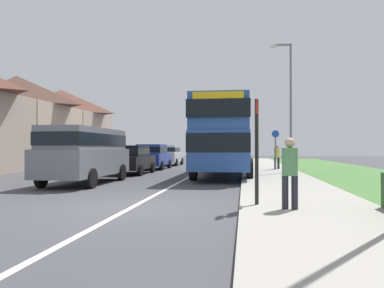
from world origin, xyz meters
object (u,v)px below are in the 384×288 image
(parked_car_blue, at_px, (153,156))
(pedestrian_walking_away, at_px, (277,155))
(cycle_route_sign, at_px, (275,148))
(double_decker_bus, at_px, (224,134))
(parked_car_black, at_px, (131,158))
(street_lamp_mid, at_px, (289,99))
(pedestrian_at_stop, at_px, (290,170))
(parked_car_silver, at_px, (168,154))
(parked_van_grey, at_px, (86,151))
(bus_stop_sign, at_px, (257,144))

(parked_car_blue, bearing_deg, pedestrian_walking_away, -5.74)
(cycle_route_sign, bearing_deg, double_decker_bus, -125.90)
(parked_car_black, distance_m, parked_car_blue, 4.95)
(parked_car_black, xyz_separation_m, parked_car_blue, (-0.00, 4.95, 0.05))
(street_lamp_mid, bearing_deg, double_decker_bus, -154.90)
(parked_car_blue, height_order, pedestrian_at_stop, parked_car_blue)
(parked_car_silver, height_order, street_lamp_mid, street_lamp_mid)
(parked_van_grey, xyz_separation_m, cycle_route_sign, (8.25, 9.02, 0.10))
(parked_car_black, height_order, street_lamp_mid, street_lamp_mid)
(pedestrian_walking_away, distance_m, bus_stop_sign, 15.45)
(pedestrian_at_stop, bearing_deg, parked_van_grey, 139.79)
(parked_van_grey, distance_m, pedestrian_at_stop, 9.61)
(parked_van_grey, height_order, parked_car_silver, parked_van_grey)
(pedestrian_at_stop, height_order, bus_stop_sign, bus_stop_sign)
(parked_car_blue, relative_size, pedestrian_walking_away, 2.51)
(parked_van_grey, distance_m, parked_car_silver, 16.32)
(parked_car_blue, xyz_separation_m, parked_car_silver, (-0.07, 5.70, -0.02))
(pedestrian_at_stop, height_order, street_lamp_mid, street_lamp_mid)
(parked_car_blue, height_order, pedestrian_walking_away, parked_car_blue)
(parked_van_grey, height_order, street_lamp_mid, street_lamp_mid)
(parked_car_black, xyz_separation_m, street_lamp_mid, (8.59, 0.96, 3.24))
(double_decker_bus, bearing_deg, pedestrian_walking_away, 57.43)
(parked_car_silver, bearing_deg, cycle_route_sign, -41.85)
(parked_car_black, distance_m, pedestrian_walking_away, 9.19)
(parked_car_silver, distance_m, cycle_route_sign, 10.93)
(pedestrian_walking_away, relative_size, street_lamp_mid, 0.23)
(parked_car_silver, xyz_separation_m, street_lamp_mid, (8.66, -9.69, 3.21))
(double_decker_bus, relative_size, parked_car_blue, 2.35)
(parked_car_black, bearing_deg, bus_stop_sign, -60.03)
(parked_van_grey, relative_size, bus_stop_sign, 2.10)
(parked_car_blue, bearing_deg, parked_van_grey, -90.97)
(parked_car_blue, relative_size, pedestrian_at_stop, 2.51)
(parked_car_blue, xyz_separation_m, pedestrian_walking_away, (8.21, -0.82, 0.05))
(double_decker_bus, bearing_deg, street_lamp_mid, 25.10)
(parked_car_black, relative_size, street_lamp_mid, 0.59)
(street_lamp_mid, bearing_deg, pedestrian_walking_away, 96.85)
(pedestrian_walking_away, bearing_deg, street_lamp_mid, -83.15)
(double_decker_bus, distance_m, parked_van_grey, 7.37)
(pedestrian_at_stop, relative_size, street_lamp_mid, 0.23)
(parked_car_blue, bearing_deg, cycle_route_sign, -11.09)
(cycle_route_sign, bearing_deg, pedestrian_walking_away, 79.34)
(parked_van_grey, relative_size, parked_car_silver, 1.23)
(parked_van_grey, bearing_deg, double_decker_bus, 43.17)
(cycle_route_sign, xyz_separation_m, street_lamp_mid, (0.52, -2.41, 2.69))
(pedestrian_at_stop, bearing_deg, street_lamp_mid, 83.60)
(pedestrian_at_stop, xyz_separation_m, cycle_route_sign, (0.91, 15.22, 0.45))
(pedestrian_walking_away, xyz_separation_m, bus_stop_sign, (-1.74, -15.34, 0.56))
(parked_van_grey, bearing_deg, parked_car_silver, 89.60)
(double_decker_bus, distance_m, cycle_route_sign, 5.00)
(parked_van_grey, relative_size, parked_car_black, 1.29)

